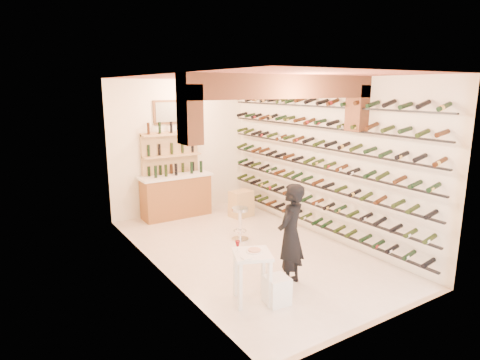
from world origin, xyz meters
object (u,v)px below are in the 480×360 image
(white_stool, at_px, (277,290))
(person, at_px, (291,235))
(chrome_barstool, at_px, (240,221))
(tasting_table, at_px, (252,262))
(crate_lower, at_px, (241,210))
(wine_rack, at_px, (312,162))
(back_counter, at_px, (176,195))

(white_stool, height_order, person, person)
(white_stool, height_order, chrome_barstool, chrome_barstool)
(person, bearing_deg, tasting_table, -18.82)
(white_stool, xyz_separation_m, crate_lower, (1.76, 3.69, -0.04))
(chrome_barstool, bearing_deg, wine_rack, -20.41)
(white_stool, xyz_separation_m, chrome_barstool, (0.89, 2.38, 0.19))
(wine_rack, relative_size, back_counter, 3.35)
(chrome_barstool, xyz_separation_m, crate_lower, (0.86, 1.31, -0.23))
(tasting_table, relative_size, crate_lower, 1.71)
(wine_rack, distance_m, chrome_barstool, 1.88)
(crate_lower, bearing_deg, tasting_table, -120.44)
(back_counter, xyz_separation_m, person, (0.06, -4.17, 0.28))
(tasting_table, height_order, crate_lower, tasting_table)
(wine_rack, xyz_separation_m, person, (-1.78, -1.52, -0.74))
(chrome_barstool, bearing_deg, back_counter, 101.63)
(chrome_barstool, bearing_deg, white_stool, -110.54)
(back_counter, distance_m, person, 4.18)
(tasting_table, distance_m, chrome_barstool, 2.46)
(chrome_barstool, height_order, crate_lower, chrome_barstool)
(tasting_table, xyz_separation_m, crate_lower, (2.03, 3.46, -0.45))
(tasting_table, height_order, white_stool, tasting_table)
(back_counter, bearing_deg, tasting_table, -99.67)
(back_counter, distance_m, chrome_barstool, 2.18)
(chrome_barstool, relative_size, crate_lower, 1.27)
(back_counter, height_order, chrome_barstool, back_counter)
(person, bearing_deg, white_stool, 6.91)
(wine_rack, distance_m, person, 2.45)
(person, bearing_deg, crate_lower, -137.52)
(white_stool, bearing_deg, wine_rack, 39.17)
(person, relative_size, crate_lower, 3.06)
(white_stool, bearing_deg, person, 33.97)
(white_stool, bearing_deg, chrome_barstool, 69.46)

